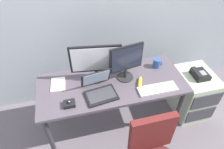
{
  "coord_description": "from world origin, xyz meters",
  "views": [
    {
      "loc": [
        -0.38,
        -1.51,
        2.23
      ],
      "look_at": [
        0.0,
        0.0,
        0.84
      ],
      "focal_mm": 32.35,
      "sensor_mm": 36.0,
      "label": 1
    }
  ],
  "objects": [
    {
      "name": "coffee_mug",
      "position": [
        0.57,
        0.14,
        0.77
      ],
      "size": [
        0.1,
        0.09,
        0.11
      ],
      "color": "#2E5191",
      "rests_on": "desk"
    },
    {
      "name": "monitor_main",
      "position": [
        -0.14,
        0.11,
        0.96
      ],
      "size": [
        0.53,
        0.18,
        0.42
      ],
      "color": "#262628",
      "rests_on": "desk"
    },
    {
      "name": "file_cabinet",
      "position": [
        1.06,
        -0.02,
        0.31
      ],
      "size": [
        0.42,
        0.53,
        0.62
      ],
      "color": "beige",
      "rests_on": "ground"
    },
    {
      "name": "paper_notepad",
      "position": [
        -0.56,
        0.11,
        0.73
      ],
      "size": [
        0.16,
        0.22,
        0.01
      ],
      "primitive_type": "cube",
      "rotation": [
        0.0,
        0.0,
        -0.08
      ],
      "color": "white",
      "rests_on": "desk"
    },
    {
      "name": "monitor_side",
      "position": [
        0.16,
        0.05,
        0.95
      ],
      "size": [
        0.37,
        0.18,
        0.41
      ],
      "color": "#262628",
      "rests_on": "desk"
    },
    {
      "name": "ground_plane",
      "position": [
        0.0,
        0.0,
        0.0
      ],
      "size": [
        8.0,
        8.0,
        0.0
      ],
      "primitive_type": "plane",
      "color": "slate"
    },
    {
      "name": "banana",
      "position": [
        0.28,
        -0.09,
        0.74
      ],
      "size": [
        0.12,
        0.19,
        0.04
      ],
      "primitive_type": "ellipsoid",
      "rotation": [
        0.0,
        0.0,
        1.14
      ],
      "color": "yellow",
      "rests_on": "desk"
    },
    {
      "name": "trackball_mouse",
      "position": [
        -0.47,
        -0.2,
        0.74
      ],
      "size": [
        0.11,
        0.09,
        0.07
      ],
      "color": "black",
      "rests_on": "desk"
    },
    {
      "name": "laptop",
      "position": [
        -0.16,
        -0.11,
        0.77
      ],
      "size": [
        0.35,
        0.34,
        0.23
      ],
      "color": "black",
      "rests_on": "desk"
    },
    {
      "name": "keyboard",
      "position": [
        0.43,
        -0.21,
        0.73
      ],
      "size": [
        0.41,
        0.14,
        0.03
      ],
      "color": "silver",
      "rests_on": "desk"
    },
    {
      "name": "desk",
      "position": [
        0.0,
        0.0,
        0.64
      ],
      "size": [
        1.58,
        0.66,
        0.72
      ],
      "color": "#524952",
      "rests_on": "ground"
    },
    {
      "name": "desk_phone",
      "position": [
        1.06,
        -0.04,
        0.65
      ],
      "size": [
        0.17,
        0.2,
        0.09
      ],
      "color": "black",
      "rests_on": "file_cabinet"
    }
  ]
}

